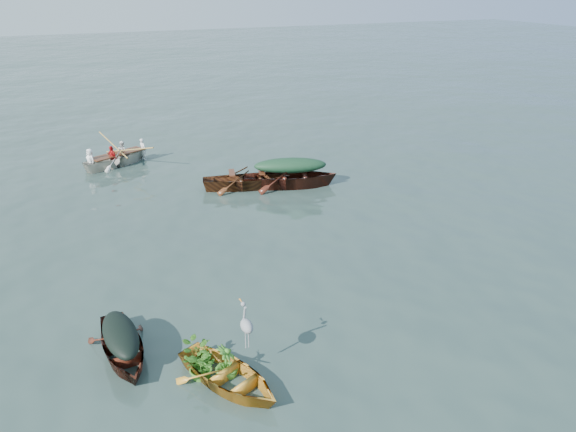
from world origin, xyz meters
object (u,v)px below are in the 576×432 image
at_px(open_wooden_boat, 247,188).
at_px(rowed_boat, 119,165).
at_px(heron, 247,332).
at_px(dark_covered_boat, 124,356).
at_px(yellow_dinghy, 229,385).
at_px(green_tarp_boat, 290,187).

height_order(open_wooden_boat, rowed_boat, open_wooden_boat).
bearing_deg(heron, open_wooden_boat, 44.64).
bearing_deg(rowed_boat, dark_covered_boat, 146.09).
relative_size(yellow_dinghy, dark_covered_boat, 0.93).
bearing_deg(dark_covered_boat, green_tarp_boat, 44.65).
bearing_deg(rowed_boat, yellow_dinghy, 153.56).
xyz_separation_m(dark_covered_boat, green_tarp_boat, (6.93, 7.54, 0.00)).
distance_m(yellow_dinghy, rowed_boat, 14.23).
bearing_deg(open_wooden_boat, green_tarp_boat, -92.71).
bearing_deg(rowed_boat, heron, 155.50).
xyz_separation_m(open_wooden_boat, heron, (-3.35, -9.39, 0.84)).
distance_m(dark_covered_boat, open_wooden_boat, 9.70).
relative_size(yellow_dinghy, green_tarp_boat, 0.62).
height_order(dark_covered_boat, open_wooden_boat, open_wooden_boat).
bearing_deg(heron, rowed_boat, 66.00).
xyz_separation_m(dark_covered_boat, open_wooden_boat, (5.47, 8.01, 0.00)).
bearing_deg(dark_covered_boat, yellow_dinghy, -48.05).
xyz_separation_m(yellow_dinghy, heron, (0.47, 0.28, 0.84)).
height_order(yellow_dinghy, green_tarp_boat, green_tarp_boat).
bearing_deg(yellow_dinghy, heron, 5.19).
bearing_deg(yellow_dinghy, open_wooden_boat, 42.70).
height_order(yellow_dinghy, heron, heron).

